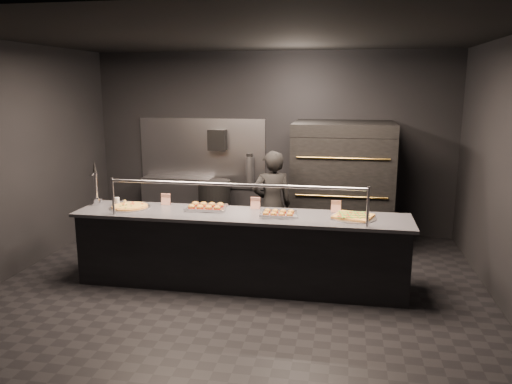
# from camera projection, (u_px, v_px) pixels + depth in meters

# --- Properties ---
(room) EXTENTS (6.04, 6.00, 3.00)m
(room) POSITION_uv_depth(u_px,v_px,m) (239.00, 166.00, 6.00)
(room) COLOR black
(room) RESTS_ON ground
(service_counter) EXTENTS (4.10, 0.78, 1.37)m
(service_counter) POSITION_uv_depth(u_px,v_px,m) (240.00, 249.00, 6.17)
(service_counter) COLOR black
(service_counter) RESTS_ON ground
(pizza_oven) EXTENTS (1.50, 1.23, 1.91)m
(pizza_oven) POSITION_uv_depth(u_px,v_px,m) (342.00, 184.00, 7.68)
(pizza_oven) COLOR black
(pizza_oven) RESTS_ON ground
(prep_shelf) EXTENTS (1.20, 0.35, 0.90)m
(prep_shelf) POSITION_uv_depth(u_px,v_px,m) (178.00, 203.00, 8.68)
(prep_shelf) COLOR #99999E
(prep_shelf) RESTS_ON ground
(towel_dispenser) EXTENTS (0.30, 0.20, 0.35)m
(towel_dispenser) POSITION_uv_depth(u_px,v_px,m) (217.00, 140.00, 8.39)
(towel_dispenser) COLOR black
(towel_dispenser) RESTS_ON room
(fire_extinguisher) EXTENTS (0.14, 0.14, 0.51)m
(fire_extinguisher) POSITION_uv_depth(u_px,v_px,m) (250.00, 169.00, 8.41)
(fire_extinguisher) COLOR #B2B2B7
(fire_extinguisher) RESTS_ON room
(beer_tap) EXTENTS (0.15, 0.22, 0.58)m
(beer_tap) POSITION_uv_depth(u_px,v_px,m) (96.00, 192.00, 6.50)
(beer_tap) COLOR silver
(beer_tap) RESTS_ON service_counter
(round_pizza) EXTENTS (0.52, 0.52, 0.03)m
(round_pizza) POSITION_uv_depth(u_px,v_px,m) (130.00, 207.00, 6.36)
(round_pizza) COLOR silver
(round_pizza) RESTS_ON service_counter
(slider_tray_a) EXTENTS (0.53, 0.43, 0.08)m
(slider_tray_a) POSITION_uv_depth(u_px,v_px,m) (206.00, 207.00, 6.28)
(slider_tray_a) COLOR silver
(slider_tray_a) RESTS_ON service_counter
(slider_tray_b) EXTENTS (0.48, 0.41, 0.07)m
(slider_tray_b) POSITION_uv_depth(u_px,v_px,m) (278.00, 214.00, 5.97)
(slider_tray_b) COLOR silver
(slider_tray_b) RESTS_ON service_counter
(square_pizza) EXTENTS (0.53, 0.53, 0.05)m
(square_pizza) POSITION_uv_depth(u_px,v_px,m) (353.00, 217.00, 5.87)
(square_pizza) COLOR silver
(square_pizza) RESTS_ON service_counter
(condiment_jar) EXTENTS (0.16, 0.06, 0.10)m
(condiment_jar) POSITION_uv_depth(u_px,v_px,m) (119.00, 202.00, 6.48)
(condiment_jar) COLOR silver
(condiment_jar) RESTS_ON service_counter
(tent_cards) EXTENTS (2.32, 0.04, 0.15)m
(tent_cards) POSITION_uv_depth(u_px,v_px,m) (251.00, 203.00, 6.31)
(tent_cards) COLOR white
(tent_cards) RESTS_ON service_counter
(trash_bin) EXTENTS (0.54, 0.54, 0.90)m
(trash_bin) POSITION_uv_depth(u_px,v_px,m) (215.00, 207.00, 8.39)
(trash_bin) COLOR black
(trash_bin) RESTS_ON ground
(worker) EXTENTS (0.67, 0.55, 1.56)m
(worker) POSITION_uv_depth(u_px,v_px,m) (272.00, 205.00, 7.07)
(worker) COLOR black
(worker) RESTS_ON ground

